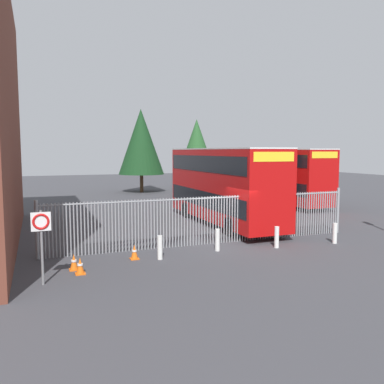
{
  "coord_description": "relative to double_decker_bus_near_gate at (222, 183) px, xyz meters",
  "views": [
    {
      "loc": [
        -8.03,
        -16.75,
        4.25
      ],
      "look_at": [
        0.0,
        4.0,
        2.0
      ],
      "focal_mm": 37.85,
      "sensor_mm": 36.0,
      "label": 1
    }
  ],
  "objects": [
    {
      "name": "ground_plane",
      "position": [
        -2.05,
        3.59,
        -2.42
      ],
      "size": [
        100.0,
        100.0,
        0.0
      ],
      "primitive_type": "plane",
      "color": "#3D3D42"
    },
    {
      "name": "traffic_cone_near_kerb",
      "position": [
        -8.77,
        -7.01,
        -2.13
      ],
      "size": [
        0.34,
        0.34,
        0.59
      ],
      "color": "orange",
      "rests_on": "ground"
    },
    {
      "name": "double_decker_bus_near_gate",
      "position": [
        0.0,
        0.0,
        0.0
      ],
      "size": [
        2.54,
        10.81,
        4.42
      ],
      "color": "#B70C0C",
      "rests_on": "ground"
    },
    {
      "name": "tree_tall_back",
      "position": [
        0.12,
        19.68,
        2.79
      ],
      "size": [
        4.67,
        4.67,
        8.55
      ],
      "color": "#4C3823",
      "rests_on": "ground"
    },
    {
      "name": "palisade_fence",
      "position": [
        -2.77,
        -4.41,
        -1.24
      ],
      "size": [
        14.83,
        0.14,
        2.35
      ],
      "color": "gray",
      "rests_on": "ground"
    },
    {
      "name": "traffic_cone_by_gate",
      "position": [
        -8.92,
        -6.43,
        -2.13
      ],
      "size": [
        0.34,
        0.34,
        0.59
      ],
      "color": "orange",
      "rests_on": "ground"
    },
    {
      "name": "bollard_near_right",
      "position": [
        -0.27,
        -6.16,
        -1.95
      ],
      "size": [
        0.2,
        0.2,
        0.95
      ],
      "primitive_type": "cylinder",
      "color": "silver",
      "rests_on": "ground"
    },
    {
      "name": "double_decker_bus_behind_fence_left",
      "position": [
        4.41,
        9.16,
        0.0
      ],
      "size": [
        2.54,
        10.81,
        4.42
      ],
      "color": "red",
      "rests_on": "ground"
    },
    {
      "name": "traffic_cone_mid_forecourt",
      "position": [
        -6.57,
        -5.77,
        -2.13
      ],
      "size": [
        0.34,
        0.34,
        0.59
      ],
      "color": "orange",
      "rests_on": "ground"
    },
    {
      "name": "bollard_far_right",
      "position": [
        2.71,
        -6.39,
        -1.95
      ],
      "size": [
        0.2,
        0.2,
        0.95
      ],
      "primitive_type": "cylinder",
      "color": "silver",
      "rests_on": "ground"
    },
    {
      "name": "speed_limit_sign_post",
      "position": [
        -9.99,
        -7.77,
        -0.65
      ],
      "size": [
        0.6,
        0.14,
        2.4
      ],
      "color": "slate",
      "rests_on": "ground"
    },
    {
      "name": "tree_short_side",
      "position": [
        6.69,
        20.78,
        2.8
      ],
      "size": [
        3.54,
        3.54,
        7.77
      ],
      "color": "#4C3823",
      "rests_on": "ground"
    },
    {
      "name": "double_decker_bus_behind_fence_right",
      "position": [
        8.22,
        6.6,
        0.0
      ],
      "size": [
        2.54,
        10.81,
        4.42
      ],
      "color": "#B70C0C",
      "rests_on": "ground"
    },
    {
      "name": "bollard_near_left",
      "position": [
        -5.63,
        -6.16,
        -1.95
      ],
      "size": [
        0.2,
        0.2,
        0.95
      ],
      "primitive_type": "cylinder",
      "color": "silver",
      "rests_on": "ground"
    },
    {
      "name": "bollard_center_front",
      "position": [
        -2.95,
        -5.73,
        -1.95
      ],
      "size": [
        0.2,
        0.2,
        0.95
      ],
      "primitive_type": "cylinder",
      "color": "silver",
      "rests_on": "ground"
    }
  ]
}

